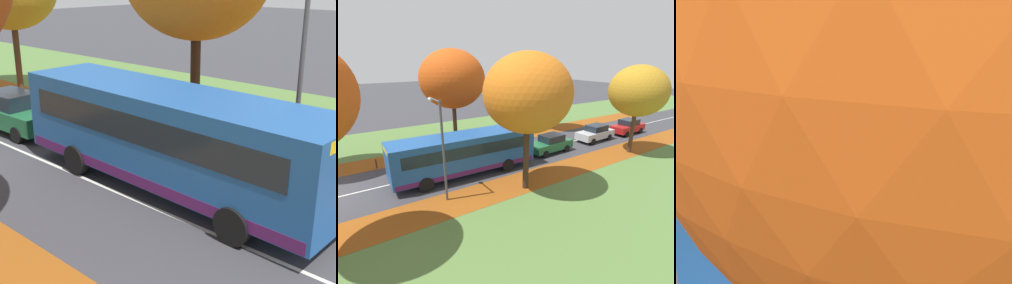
% 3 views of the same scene
% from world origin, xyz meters
% --- Properties ---
extents(grass_verge_left, '(12.00, 90.00, 0.01)m').
position_xyz_m(grass_verge_left, '(-9.20, 20.00, 0.00)').
color(grass_verge_left, '#517538').
rests_on(grass_verge_left, ground).
extents(leaf_litter_left, '(2.80, 60.00, 0.00)m').
position_xyz_m(leaf_litter_left, '(-4.60, 14.00, 0.01)').
color(leaf_litter_left, '#8C4714').
rests_on(leaf_litter_left, grass_verge_left).
extents(grass_verge_right, '(12.00, 90.00, 0.01)m').
position_xyz_m(grass_verge_right, '(9.20, 20.00, 0.00)').
color(grass_verge_right, '#517538').
rests_on(grass_verge_right, ground).
extents(leaf_litter_right, '(2.80, 60.00, 0.00)m').
position_xyz_m(leaf_litter_right, '(4.60, 14.00, 0.01)').
color(leaf_litter_right, '#8C4714').
rests_on(leaf_litter_right, grass_verge_right).
extents(road_centre_line, '(0.12, 80.00, 0.01)m').
position_xyz_m(road_centre_line, '(0.00, 20.00, 0.00)').
color(road_centre_line, silver).
rests_on(road_centre_line, ground).
extents(tree_left_mid, '(4.16, 4.16, 7.27)m').
position_xyz_m(tree_left_mid, '(-4.91, 22.35, 5.37)').
color(tree_left_mid, black).
rests_on(tree_left_mid, ground).
extents(tree_right_nearest, '(5.03, 5.03, 9.14)m').
position_xyz_m(tree_right_nearest, '(5.56, -0.16, 6.83)').
color(tree_right_nearest, '#382619').
rests_on(tree_right_nearest, ground).
extents(tree_right_near, '(5.29, 5.29, 8.54)m').
position_xyz_m(tree_right_near, '(5.33, 10.98, 6.14)').
color(tree_right_near, '#382619').
rests_on(tree_right_near, ground).
extents(tree_right_mid, '(4.77, 4.77, 7.62)m').
position_xyz_m(tree_right_mid, '(5.09, 22.92, 5.46)').
color(tree_right_mid, '#422D1E').
rests_on(tree_right_mid, ground).
extents(streetlamp_right, '(1.89, 0.28, 6.00)m').
position_xyz_m(streetlamp_right, '(3.67, 6.11, 3.74)').
color(streetlamp_right, '#47474C').
rests_on(streetlamp_right, ground).
extents(bus, '(2.87, 10.47, 2.98)m').
position_xyz_m(bus, '(1.20, 8.66, 1.70)').
color(bus, '#1E5199').
rests_on(bus, ground).
extents(car_green_lead, '(1.92, 4.27, 1.62)m').
position_xyz_m(car_green_lead, '(1.15, 16.98, 0.81)').
color(car_green_lead, '#1E6038').
rests_on(car_green_lead, ground).
extents(car_silver_following, '(1.88, 4.25, 1.62)m').
position_xyz_m(car_silver_following, '(1.06, 23.21, 0.81)').
color(car_silver_following, '#B7BABF').
rests_on(car_silver_following, ground).
extents(car_red_third_in_line, '(1.82, 4.22, 1.62)m').
position_xyz_m(car_red_third_in_line, '(1.35, 28.38, 0.81)').
color(car_red_third_in_line, '#B21919').
rests_on(car_red_third_in_line, ground).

